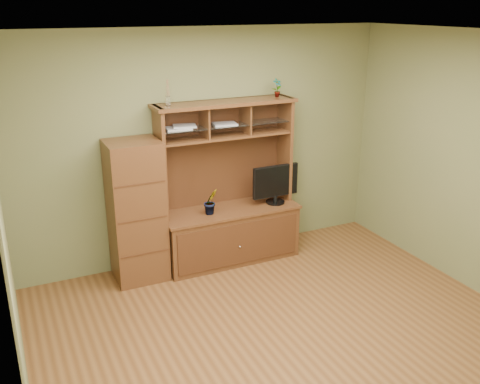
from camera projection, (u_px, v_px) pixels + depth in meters
room at (293, 201)px, 4.53m from camera, size 4.54×4.04×2.74m
media_hutch at (229, 218)px, 6.35m from camera, size 1.66×0.61×1.90m
monitor at (276, 183)px, 6.38m from camera, size 0.59×0.23×0.47m
orchid_plant at (211, 202)px, 6.08m from camera, size 0.19×0.16×0.30m
top_plant at (277, 88)px, 6.18m from camera, size 0.13×0.10×0.21m
reed_diffuser at (168, 95)px, 5.65m from camera, size 0.06×0.06×0.28m
magazines at (196, 126)px, 5.89m from camera, size 0.84×0.25×0.04m
side_cabinet at (136, 212)px, 5.82m from camera, size 0.56×0.51×1.58m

